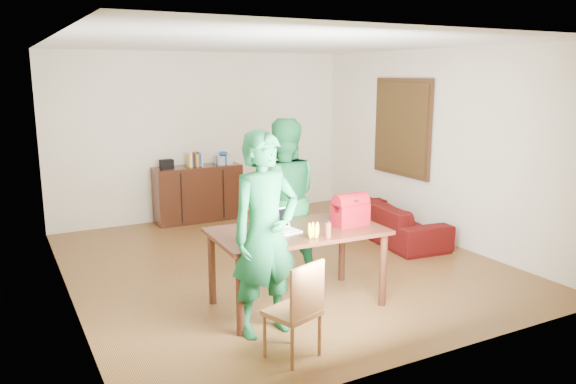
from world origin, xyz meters
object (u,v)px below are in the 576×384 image
person_far (282,199)px  red_bag (350,213)px  table (297,239)px  laptop (284,228)px  bottle (328,229)px  sofa (392,220)px  person_near (265,234)px  chair (293,329)px

person_far → red_bag: bearing=125.8°
table → red_bag: size_ratio=4.86×
laptop → bottle: laptop is taller
person_far → sofa: person_far is taller
person_near → bottle: bearing=-3.1°
chair → person_far: person_far is taller
chair → person_near: bearing=71.0°
bottle → chair: bearing=-140.3°
chair → bottle: 1.11m
chair → bottle: size_ratio=5.22×
table → person_near: size_ratio=0.94×
chair → sofa: bearing=21.0°
person_near → bottle: 0.69m
person_far → laptop: person_far is taller
chair → bottle: bottle is taller
person_near → laptop: size_ratio=5.54×
person_near → red_bag: (1.12, 0.30, 0.00)m
red_bag → sofa: (1.82, 1.57, -0.66)m
sofa → laptop: bearing=126.5°
table → red_bag: 0.62m
red_bag → sofa: 2.50m
red_bag → laptop: bearing=172.6°
sofa → chair: bearing=135.4°
chair → laptop: size_ratio=2.54×
table → bottle: 0.44m
chair → bottle: bearing=21.5°
table → sofa: (2.39, 1.46, -0.43)m
chair → person_near: size_ratio=0.46×
bottle → sofa: 2.98m
person_far → sofa: bearing=-146.0°
table → sofa: size_ratio=0.92×
person_near → chair: bearing=-96.5°
chair → sofa: size_ratio=0.45×
table → chair: bearing=-118.3°
laptop → red_bag: bearing=-14.9°
table → sofa: table is taller
person_near → red_bag: size_ratio=5.17×
person_far → table: bearing=90.0°
chair → person_near: person_near is taller
person_near → red_bag: 1.16m
sofa → person_far: bearing=112.9°
chair → person_far: (0.82, 1.77, 0.68)m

